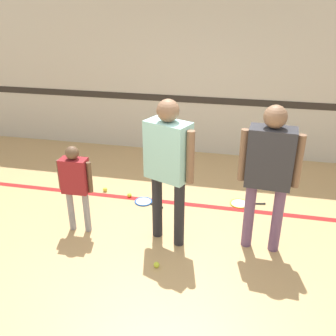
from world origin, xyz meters
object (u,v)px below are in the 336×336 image
tennis_ball_by_spare_racket (129,195)px  person_instructor (168,158)px  person_student_right (269,165)px  tennis_ball_near_instructor (157,265)px  person_student_left (75,180)px  tennis_ball_stray_left (105,190)px  racket_second_spare (241,203)px  racket_spare_on_floor (145,202)px

tennis_ball_by_spare_racket → person_instructor: bearing=-49.0°
person_student_right → tennis_ball_near_instructor: person_student_right is taller
person_student_left → person_student_right: bearing=1.4°
person_instructor → tennis_ball_by_spare_racket: size_ratio=26.83×
tennis_ball_stray_left → tennis_ball_by_spare_racket: bearing=-12.2°
person_student_right → tennis_ball_stray_left: 2.71m
tennis_ball_near_instructor → racket_second_spare: bearing=61.5°
person_instructor → person_student_right: bearing=26.8°
tennis_ball_stray_left → person_student_left: bearing=-86.6°
tennis_ball_stray_left → racket_second_spare: bearing=1.5°
person_instructor → tennis_ball_near_instructor: person_instructor is taller
person_instructor → racket_spare_on_floor: person_instructor is taller
racket_spare_on_floor → tennis_ball_near_instructor: size_ratio=7.41×
person_instructor → person_student_right: size_ratio=1.01×
racket_spare_on_floor → person_student_right: bearing=-3.7°
racket_second_spare → tennis_ball_stray_left: bearing=170.6°
racket_spare_on_floor → tennis_ball_near_instructor: (0.51, -1.35, 0.02)m
person_student_right → racket_spare_on_floor: size_ratio=3.58×
person_instructor → tennis_ball_near_instructor: bearing=-68.4°
tennis_ball_near_instructor → tennis_ball_by_spare_racket: bearing=118.1°
person_student_left → tennis_ball_stray_left: person_student_left is taller
person_instructor → racket_spare_on_floor: size_ratio=3.62×
person_student_left → person_student_right: size_ratio=0.66×
person_instructor → racket_second_spare: (0.86, 1.05, -1.08)m
racket_second_spare → tennis_ball_near_instructor: size_ratio=8.07×
person_instructor → tennis_ball_stray_left: person_instructor is taller
racket_second_spare → person_student_right: bearing=-86.5°
racket_second_spare → tennis_ball_near_instructor: (-0.87, -1.60, 0.02)m
person_student_right → tennis_ball_by_spare_racket: person_student_right is taller
person_student_right → person_instructor: bearing=8.8°
tennis_ball_near_instructor → person_student_right: bearing=29.1°
tennis_ball_near_instructor → racket_spare_on_floor: bearing=110.7°
person_instructor → racket_spare_on_floor: (-0.52, 0.80, -1.08)m
person_student_left → tennis_ball_stray_left: 1.24m
person_student_right → racket_second_spare: person_student_right is taller
racket_spare_on_floor → tennis_ball_stray_left: (-0.68, 0.19, 0.02)m
person_student_left → racket_second_spare: size_ratio=2.17×
person_student_left → tennis_ball_by_spare_racket: size_ratio=17.53×
person_student_left → tennis_ball_near_instructor: bearing=-25.8°
tennis_ball_by_spare_racket → tennis_ball_stray_left: (-0.42, 0.09, 0.00)m
person_student_left → tennis_ball_by_spare_racket: (0.36, 0.94, -0.68)m
person_student_left → racket_second_spare: person_student_left is taller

